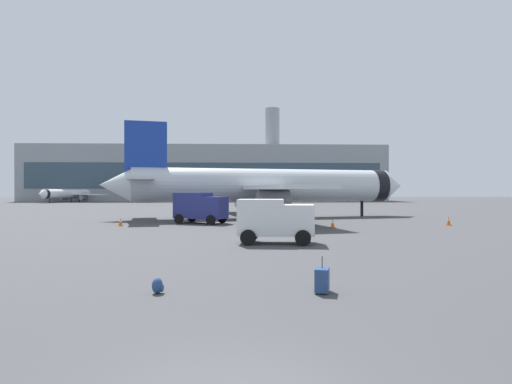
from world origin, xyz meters
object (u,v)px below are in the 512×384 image
safety_cone_mid (121,222)px  rolling_suitcase (322,280)px  cargo_van (275,219)px  traveller_backpack (158,286)px  airplane_taxiing (72,194)px  safety_cone_far (449,221)px  service_truck (200,206)px  airplane_at_gate (266,186)px  safety_cone_near (333,223)px

safety_cone_mid → rolling_suitcase: (13.06, -24.42, 0.05)m
cargo_van → traveller_backpack: size_ratio=9.57×
airplane_taxiing → cargo_van: (47.58, -89.70, -0.81)m
safety_cone_far → airplane_taxiing: bearing=129.6°
safety_cone_far → traveller_backpack: 31.85m
cargo_van → rolling_suitcase: bearing=-87.7°
service_truck → cargo_van: service_truck is taller
airplane_at_gate → safety_cone_near: (4.90, -12.81, -3.31)m
airplane_at_gate → rolling_suitcase: size_ratio=32.28×
airplane_taxiing → service_truck: (41.75, -74.60, -0.65)m
service_truck → airplane_taxiing: bearing=119.2°
airplane_taxiing → airplane_at_gate: bearing=-53.9°
traveller_backpack → service_truck: bearing=92.9°
service_truck → cargo_van: bearing=-68.9°
airplane_taxiing → safety_cone_near: airplane_taxiing is taller
rolling_suitcase → traveller_backpack: 4.98m
safety_cone_far → service_truck: bearing=172.5°
airplane_taxiing → traveller_backpack: (43.09, -101.42, -2.02)m
service_truck → safety_cone_near: size_ratio=7.46×
cargo_van → safety_cone_near: 11.93m
cargo_van → rolling_suitcase: 11.83m
cargo_van → airplane_taxiing: bearing=117.9°
traveller_backpack → rolling_suitcase: bearing=-0.7°
safety_cone_near → airplane_taxiing: bearing=123.9°
rolling_suitcase → safety_cone_near: bearing=76.6°
safety_cone_mid → service_truck: bearing=20.0°
rolling_suitcase → traveller_backpack: bearing=179.3°
safety_cone_far → traveller_backpack: (-21.09, -23.87, -0.17)m
cargo_van → safety_cone_near: size_ratio=6.49×
airplane_taxiing → safety_cone_near: size_ratio=29.86×
rolling_suitcase → safety_cone_far: bearing=56.0°
rolling_suitcase → cargo_van: bearing=92.3°
safety_cone_near → safety_cone_far: bearing=9.2°
airplane_at_gate → safety_cone_near: 14.11m
airplane_at_gate → service_truck: bearing=-129.5°
airplane_at_gate → cargo_van: (-0.85, -23.20, -2.21)m
service_truck → rolling_suitcase: bearing=-76.8°
airplane_taxiing → service_truck: airplane_taxiing is taller
traveller_backpack → safety_cone_near: bearing=65.1°
cargo_van → safety_cone_far: cargo_van is taller
airplane_at_gate → airplane_taxiing: size_ratio=1.68×
cargo_van → traveller_backpack: 12.61m
safety_cone_mid → traveller_backpack: bearing=-71.6°
cargo_van → rolling_suitcase: (0.48, -11.78, -1.06)m
airplane_at_gate → cargo_van: bearing=-92.1°
airplane_at_gate → traveller_backpack: airplane_at_gate is taller
safety_cone_mid → airplane_at_gate: bearing=38.2°
airplane_taxiing → cargo_van: bearing=-62.1°
service_truck → safety_cone_far: size_ratio=6.49×
airplane_at_gate → safety_cone_near: airplane_at_gate is taller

